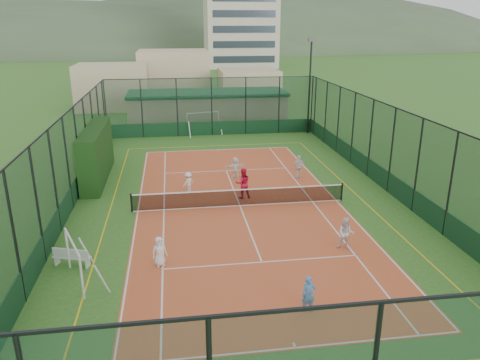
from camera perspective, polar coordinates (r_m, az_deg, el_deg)
The scene contains 19 objects.
ground at distance 25.64m, azimuth -0.01°, elevation -3.17°, with size 300.00×300.00×0.00m, color #326522.
court_slab at distance 25.64m, azimuth -0.01°, elevation -3.16°, with size 11.17×23.97×0.01m, color #C7472C.
tennis_net at distance 25.45m, azimuth -0.02°, elevation -2.06°, with size 11.67×0.12×1.06m, color black, non-canonical shape.
perimeter_fence at distance 24.81m, azimuth -0.02°, elevation 2.19°, with size 18.12×34.12×5.00m, color #113422, non-canonical shape.
floodlight_ne at distance 42.25m, azimuth 8.47°, elevation 11.17°, with size 0.60×0.26×8.25m, color black, non-canonical shape.
clubhouse at distance 46.35m, azimuth -3.98°, elevation 8.80°, with size 15.20×7.20×3.15m, color tan, non-canonical shape.
distant_hills at distance 173.83m, azimuth -7.43°, elevation 15.50°, with size 200.00×60.00×24.00m, color #384C33, non-canonical shape.
hedge_left at distance 30.96m, azimuth -17.09°, elevation 3.10°, with size 1.13×7.55×3.30m, color black.
white_bench at distance 20.64m, azimuth -19.84°, elevation -8.74°, with size 1.57×0.43×0.88m, color white, non-canonical shape.
futsal_goal_near at distance 19.17m, azimuth -19.55°, elevation -9.43°, with size 0.79×2.73×1.76m, color white, non-canonical shape.
futsal_goal_far at distance 42.00m, azimuth -4.56°, elevation 6.89°, with size 3.00×0.87×1.93m, color white, non-canonical shape.
child_near_left at distance 19.66m, azimuth -9.79°, elevation -8.57°, with size 0.62×0.40×1.27m, color white.
child_near_mid at distance 16.73m, azimuth 8.37°, elevation -13.64°, with size 0.49×0.32×1.33m, color #4887CD.
child_near_right at distance 21.20m, azimuth 12.79°, elevation -6.39°, with size 0.71×0.55×1.46m, color white.
child_far_left at distance 27.69m, azimuth -6.31°, elevation -0.25°, with size 0.77×0.44×1.20m, color white.
child_far_right at distance 30.15m, azimuth 7.18°, elevation 1.62°, with size 0.88×0.37×1.51m, color white.
child_far_back at distance 30.01m, azimuth -0.58°, elevation 1.54°, with size 1.26×0.40×1.35m, color white.
coach at distance 26.49m, azimuth 0.35°, elevation -0.39°, with size 0.85×0.66×1.76m, color red.
tennis_balls at distance 26.78m, azimuth 4.02°, elevation -2.14°, with size 2.51×0.91×0.07m.
Camera 1 is at (-3.43, -23.53, 9.60)m, focal length 35.00 mm.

